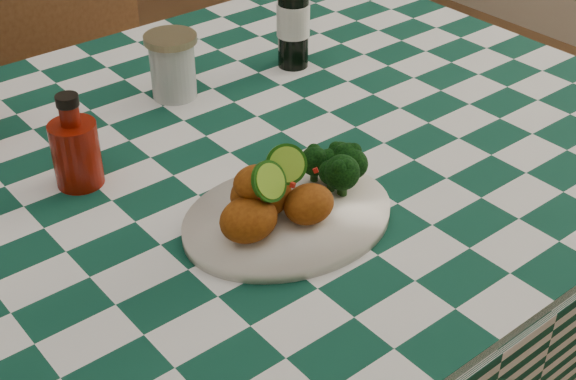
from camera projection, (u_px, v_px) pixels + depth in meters
dining_table at (192, 363)px, 1.40m from camera, size 1.66×1.06×0.79m
plate at (288, 218)px, 1.08m from camera, size 0.32×0.27×0.02m
fried_chicken_pile at (277, 189)px, 1.04m from camera, size 0.15×0.11×0.09m
broccoli_side at (336, 167)px, 1.12m from camera, size 0.08×0.08×0.06m
ketchup_bottle at (74, 141)px, 1.13m from camera, size 0.08×0.08×0.14m
mason_jar at (173, 66)px, 1.36m from camera, size 0.09×0.09×0.11m
beer_bottle at (293, 11)px, 1.43m from camera, size 0.08×0.08×0.21m
wooden_chair_right at (131, 107)px, 2.00m from camera, size 0.54×0.56×0.97m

